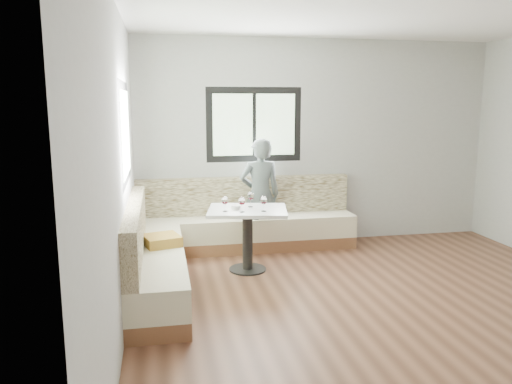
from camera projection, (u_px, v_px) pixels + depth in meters
room at (391, 161)px, 4.58m from camera, size 5.01×5.01×2.81m
banquette at (211, 239)px, 5.99m from camera, size 2.90×2.80×0.95m
table at (248, 224)px, 5.78m from camera, size 1.01×0.85×0.74m
person at (260, 195)px, 6.56m from camera, size 0.55×0.37×1.49m
olive_ramekin at (236, 207)px, 5.73m from camera, size 0.11×0.11×0.04m
wine_glass_a at (225, 201)px, 5.59m from camera, size 0.08×0.08×0.18m
wine_glass_b at (242, 201)px, 5.55m from camera, size 0.08×0.08×0.18m
wine_glass_c at (264, 201)px, 5.59m from camera, size 0.08×0.08×0.18m
wine_glass_d at (250, 197)px, 5.83m from camera, size 0.08×0.08×0.18m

